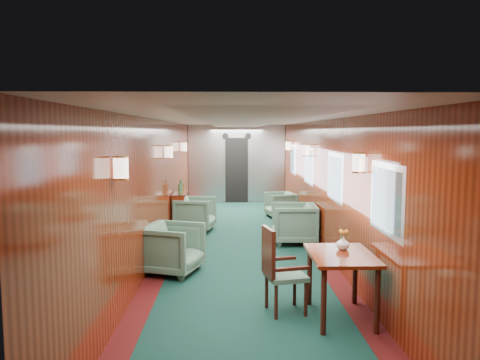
{
  "coord_description": "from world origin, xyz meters",
  "views": [
    {
      "loc": [
        -0.24,
        -8.54,
        2.19
      ],
      "look_at": [
        0.0,
        1.47,
        1.15
      ],
      "focal_mm": 35.0,
      "sensor_mm": 36.0,
      "label": 1
    }
  ],
  "objects_px": {
    "dining_table": "(341,264)",
    "armchair_right_far": "(280,205)",
    "armchair_right_near": "(294,223)",
    "armchair_left_far": "(196,214)",
    "armchair_left_near": "(172,249)",
    "side_chair": "(278,267)",
    "credenza": "(180,210)"
  },
  "relations": [
    {
      "from": "dining_table",
      "to": "armchair_right_far",
      "type": "height_order",
      "value": "dining_table"
    },
    {
      "from": "armchair_right_near",
      "to": "armchair_left_far",
      "type": "bearing_deg",
      "value": -118.15
    },
    {
      "from": "armchair_right_near",
      "to": "armchair_left_near",
      "type": "bearing_deg",
      "value": -45.75
    },
    {
      "from": "side_chair",
      "to": "armchair_right_far",
      "type": "bearing_deg",
      "value": 70.64
    },
    {
      "from": "armchair_left_far",
      "to": "armchair_right_near",
      "type": "height_order",
      "value": "armchair_right_near"
    },
    {
      "from": "side_chair",
      "to": "armchair_right_near",
      "type": "xyz_separation_m",
      "value": [
        0.69,
        3.56,
        -0.18
      ]
    },
    {
      "from": "armchair_right_far",
      "to": "dining_table",
      "type": "bearing_deg",
      "value": -13.21
    },
    {
      "from": "credenza",
      "to": "armchair_left_far",
      "type": "bearing_deg",
      "value": -28.31
    },
    {
      "from": "side_chair",
      "to": "armchair_left_near",
      "type": "distance_m",
      "value": 2.21
    },
    {
      "from": "dining_table",
      "to": "credenza",
      "type": "relative_size",
      "value": 0.94
    },
    {
      "from": "armchair_left_near",
      "to": "armchair_left_far",
      "type": "xyz_separation_m",
      "value": [
        0.15,
        3.13,
        -0.01
      ]
    },
    {
      "from": "dining_table",
      "to": "side_chair",
      "type": "bearing_deg",
      "value": 166.08
    },
    {
      "from": "side_chair",
      "to": "armchair_left_near",
      "type": "relative_size",
      "value": 1.24
    },
    {
      "from": "credenza",
      "to": "armchair_right_far",
      "type": "height_order",
      "value": "credenza"
    },
    {
      "from": "armchair_right_near",
      "to": "armchair_right_far",
      "type": "xyz_separation_m",
      "value": [
        0.03,
        2.8,
        -0.07
      ]
    },
    {
      "from": "credenza",
      "to": "armchair_left_near",
      "type": "xyz_separation_m",
      "value": [
        0.21,
        -3.32,
        -0.04
      ]
    },
    {
      "from": "side_chair",
      "to": "armchair_right_near",
      "type": "distance_m",
      "value": 3.63
    },
    {
      "from": "armchair_right_far",
      "to": "armchair_right_near",
      "type": "bearing_deg",
      "value": -13.84
    },
    {
      "from": "dining_table",
      "to": "armchair_left_near",
      "type": "relative_size",
      "value": 1.22
    },
    {
      "from": "armchair_left_far",
      "to": "armchair_right_far",
      "type": "relative_size",
      "value": 1.16
    },
    {
      "from": "side_chair",
      "to": "armchair_left_far",
      "type": "xyz_separation_m",
      "value": [
        -1.33,
        4.76,
        -0.2
      ]
    },
    {
      "from": "armchair_left_far",
      "to": "armchair_left_near",
      "type": "bearing_deg",
      "value": -172.08
    },
    {
      "from": "dining_table",
      "to": "credenza",
      "type": "xyz_separation_m",
      "value": [
        -2.41,
        5.14,
        -0.23
      ]
    },
    {
      "from": "dining_table",
      "to": "armchair_right_near",
      "type": "bearing_deg",
      "value": 90.49
    },
    {
      "from": "credenza",
      "to": "armchair_left_near",
      "type": "height_order",
      "value": "credenza"
    },
    {
      "from": "armchair_left_far",
      "to": "armchair_right_near",
      "type": "distance_m",
      "value": 2.36
    },
    {
      "from": "dining_table",
      "to": "armchair_right_near",
      "type": "height_order",
      "value": "armchair_right_near"
    },
    {
      "from": "armchair_right_near",
      "to": "armchair_right_far",
      "type": "height_order",
      "value": "armchair_right_near"
    },
    {
      "from": "armchair_left_near",
      "to": "armchair_right_near",
      "type": "xyz_separation_m",
      "value": [
        2.17,
        1.92,
        0.01
      ]
    },
    {
      "from": "armchair_right_near",
      "to": "dining_table",
      "type": "bearing_deg",
      "value": 3.15
    },
    {
      "from": "side_chair",
      "to": "armchair_left_far",
      "type": "relative_size",
      "value": 1.28
    },
    {
      "from": "armchair_left_near",
      "to": "armchair_right_far",
      "type": "xyz_separation_m",
      "value": [
        2.2,
        4.72,
        -0.07
      ]
    }
  ]
}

